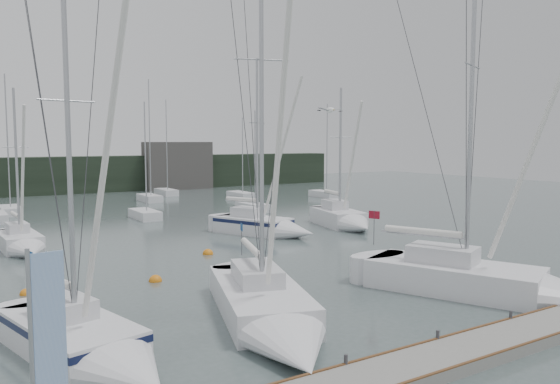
{
  "coord_description": "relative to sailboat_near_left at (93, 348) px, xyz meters",
  "views": [
    {
      "loc": [
        -12.14,
        -16.45,
        7.11
      ],
      "look_at": [
        1.34,
        5.0,
        4.74
      ],
      "focal_mm": 35.0,
      "sensor_mm": 36.0,
      "label": 1
    }
  ],
  "objects": [
    {
      "name": "dock",
      "position": [
        8.26,
        -5.9,
        -0.37
      ],
      "size": [
        24.0,
        2.0,
        0.4
      ],
      "primitive_type": "cube",
      "color": "slate",
      "rests_on": "ground"
    },
    {
      "name": "ground",
      "position": [
        8.26,
        -0.9,
        -0.57
      ],
      "size": [
        160.0,
        160.0,
        0.0
      ],
      "primitive_type": "plane",
      "color": "#495958",
      "rests_on": "ground"
    },
    {
      "name": "far_treeline",
      "position": [
        8.26,
        61.1,
        1.93
      ],
      "size": [
        90.0,
        4.0,
        5.0
      ],
      "primitive_type": "cube",
      "color": "black",
      "rests_on": "ground"
    },
    {
      "name": "far_building_right",
      "position": [
        26.26,
        59.1,
        2.93
      ],
      "size": [
        10.0,
        3.0,
        7.0
      ],
      "primitive_type": "cube",
      "color": "#43403E",
      "rests_on": "ground"
    },
    {
      "name": "mast_forest",
      "position": [
        2.97,
        40.89,
        -0.09
      ],
      "size": [
        55.47,
        25.28,
        14.82
      ],
      "color": "silver",
      "rests_on": "ground"
    },
    {
      "name": "sailboat_near_right",
      "position": [
        17.55,
        -2.44,
        0.07
      ],
      "size": [
        7.55,
        11.55,
        17.8
      ],
      "rotation": [
        0.0,
        0.0,
        0.41
      ],
      "color": "silver",
      "rests_on": "ground"
    },
    {
      "name": "sailboat_mid_d",
      "position": [
        17.18,
        17.75,
        0.08
      ],
      "size": [
        5.88,
        8.73,
        14.2
      ],
      "rotation": [
        0.0,
        0.0,
        0.42
      ],
      "color": "silver",
      "rests_on": "ground"
    },
    {
      "name": "sailboat_near_center",
      "position": [
        6.4,
        -0.5,
        -0.01
      ],
      "size": [
        6.47,
        11.61,
        17.47
      ],
      "rotation": [
        0.0,
        0.0,
        -0.31
      ],
      "color": "silver",
      "rests_on": "ground"
    },
    {
      "name": "buoy_c",
      "position": [
        -0.71,
        9.95,
        -0.57
      ],
      "size": [
        0.55,
        0.55,
        0.55
      ],
      "primitive_type": "sphere",
      "color": "orange",
      "rests_on": "ground"
    },
    {
      "name": "dock_banner",
      "position": [
        -2.3,
        -6.12,
        2.59
      ],
      "size": [
        0.71,
        0.16,
        4.67
      ],
      "rotation": [
        0.0,
        0.0,
        0.14
      ],
      "color": "#9FA2A7",
      "rests_on": "dock"
    },
    {
      "name": "sailboat_mid_e",
      "position": [
        24.26,
        17.3,
        0.06
      ],
      "size": [
        4.47,
        8.52,
        12.37
      ],
      "rotation": [
        0.0,
        0.0,
        -0.22
      ],
      "color": "silver",
      "rests_on": "ground"
    },
    {
      "name": "buoy_a",
      "position": [
        5.22,
        9.07,
        -0.57
      ],
      "size": [
        0.67,
        0.67,
        0.67
      ],
      "primitive_type": "sphere",
      "color": "orange",
      "rests_on": "ground"
    },
    {
      "name": "sailboat_near_left",
      "position": [
        0.0,
        0.0,
        0.0
      ],
      "size": [
        4.65,
        9.0,
        14.18
      ],
      "rotation": [
        0.0,
        0.0,
        0.24
      ],
      "color": "silver",
      "rests_on": "ground"
    },
    {
      "name": "seagull",
      "position": [
        8.86,
        -0.65,
        7.72
      ],
      "size": [
        1.05,
        0.46,
        0.21
      ],
      "rotation": [
        0.0,
        0.0,
        0.01
      ],
      "color": "white",
      "rests_on": "ground"
    },
    {
      "name": "sailboat_mid_b",
      "position": [
        0.48,
        20.5,
        -0.05
      ],
      "size": [
        2.66,
        7.0,
        11.22
      ],
      "rotation": [
        0.0,
        0.0,
        0.06
      ],
      "color": "silver",
      "rests_on": "ground"
    },
    {
      "name": "buoy_b",
      "position": [
        10.29,
        13.78,
        -0.57
      ],
      "size": [
        0.67,
        0.67,
        0.67
      ],
      "primitive_type": "sphere",
      "color": "orange",
      "rests_on": "ground"
    }
  ]
}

